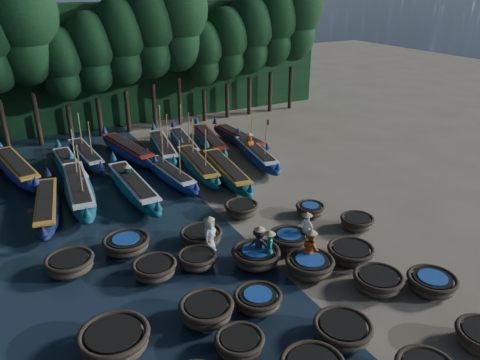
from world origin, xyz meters
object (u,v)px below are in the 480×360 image
long_boat_3 (79,189)px  long_boat_5 (170,174)px  coracle_21 (127,244)px  coracle_22 (201,237)px  coracle_15 (155,269)px  fisherman_4 (306,229)px  fisherman_1 (269,248)px  coracle_9 (432,283)px  coracle_6 (240,344)px  long_boat_16 (209,141)px  long_boat_8 (256,154)px  fisherman_3 (259,245)px  coracle_13 (310,265)px  coracle_23 (241,209)px  long_boat_7 (226,171)px  coracle_11 (206,311)px  coracle_14 (351,253)px  coracle_18 (289,240)px  fisherman_0 (210,234)px  fisherman_5 (128,177)px  long_boat_4 (133,187)px  long_boat_12 (86,155)px  long_boat_2 (47,206)px  long_boat_10 (16,168)px  coracle_12 (258,300)px  long_boat_11 (70,168)px  coracle_17 (256,256)px  long_boat_17 (239,139)px  long_boat_13 (128,150)px  coracle_10 (114,340)px  long_boat_14 (163,148)px  long_boat_6 (198,165)px  coracle_20 (70,264)px  coracle_19 (357,222)px  coracle_7 (343,330)px  fisherman_2 (311,248)px  coracle_24 (310,209)px  coracle_8 (378,281)px  coracle_16 (197,259)px

long_boat_3 → long_boat_5: (5.51, -0.08, -0.12)m
coracle_21 → coracle_22: coracle_21 is taller
coracle_15 → fisherman_4: size_ratio=1.18×
fisherman_1 → coracle_9: bearing=70.5°
coracle_6 → long_boat_16: long_boat_16 is taller
long_boat_8 → fisherman_3: bearing=-110.4°
coracle_13 → long_boat_8: long_boat_8 is taller
coracle_23 → long_boat_7: bearing=71.9°
coracle_11 → fisherman_4: fisherman_4 is taller
coracle_14 → coracle_18: coracle_18 is taller
fisherman_0 → fisherman_4: (4.22, -1.68, -0.03)m
coracle_9 → fisherman_5: fisherman_5 is taller
long_boat_4 → long_boat_12: long_boat_12 is taller
long_boat_2 → long_boat_10: (-0.92, 6.50, 0.07)m
fisherman_3 → coracle_12: bearing=107.1°
long_boat_5 → long_boat_11: long_boat_5 is taller
coracle_17 → long_boat_17: 16.39m
coracle_6 → long_boat_13: long_boat_13 is taller
coracle_10 → coracle_14: (10.78, 0.47, -0.07)m
coracle_21 → long_boat_14: (6.05, 11.61, 0.12)m
coracle_14 → long_boat_6: size_ratio=0.27×
coracle_23 → long_boat_3: (-7.18, 6.35, 0.18)m
long_boat_17 → coracle_12: bearing=-119.9°
coracle_14 → coracle_23: 6.53m
fisherman_3 → coracle_20: bearing=26.1°
coracle_19 → coracle_20: size_ratio=0.81×
coracle_7 → long_boat_5: long_boat_5 is taller
long_boat_12 → long_boat_14: (5.19, -1.21, 0.02)m
long_boat_11 → long_boat_16: bearing=2.1°
coracle_10 → coracle_11: (3.40, -0.09, -0.02)m
long_boat_5 → long_boat_13: 5.57m
fisherman_4 → long_boat_14: bearing=177.4°
coracle_15 → long_boat_10: size_ratio=0.25×
long_boat_6 → fisherman_2: long_boat_6 is taller
coracle_11 → long_boat_10: bearing=104.7°
coracle_21 → coracle_24: coracle_21 is taller
coracle_17 → fisherman_2: fisherman_2 is taller
coracle_11 → coracle_10: bearing=178.5°
coracle_23 → fisherman_4: size_ratio=1.10×
coracle_9 → coracle_15: (-9.56, 6.32, 0.02)m
coracle_9 → long_boat_10: long_boat_10 is taller
long_boat_16 → long_boat_12: bearing=-179.5°
long_boat_4 → fisherman_5: bearing=88.9°
fisherman_0 → fisherman_5: bearing=59.5°
coracle_9 → long_boat_3: size_ratio=0.24×
coracle_17 → coracle_8: bearing=-48.3°
coracle_13 → coracle_24: coracle_13 is taller
long_boat_4 → coracle_15: bearing=-102.2°
coracle_16 → long_boat_14: bearing=75.6°
long_boat_6 → long_boat_16: bearing=62.1°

